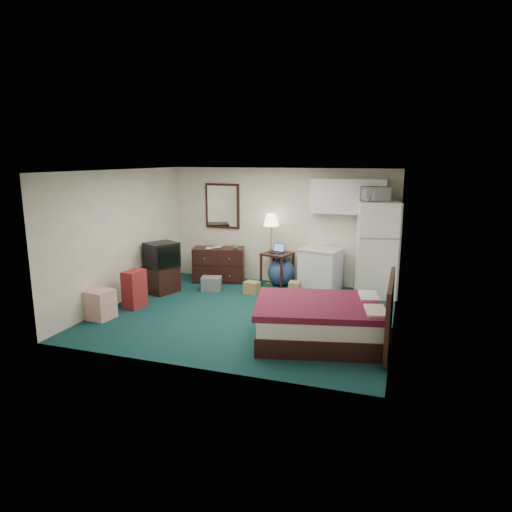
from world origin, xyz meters
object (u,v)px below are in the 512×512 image
(dresser, at_px, (219,264))
(floor_lamp, at_px, (271,249))
(desk, at_px, (277,269))
(tv_stand, at_px, (162,279))
(kitchen_counter, at_px, (320,270))
(bed, at_px, (321,322))
(suitcase, at_px, (134,289))
(fridge, at_px, (377,249))

(dresser, relative_size, floor_lamp, 0.72)
(dresser, xyz_separation_m, desk, (1.34, 0.07, -0.02))
(tv_stand, bearing_deg, dresser, 75.71)
(floor_lamp, height_order, desk, floor_lamp)
(tv_stand, bearing_deg, desk, 49.79)
(kitchen_counter, distance_m, bed, 2.78)
(suitcase, bearing_deg, bed, -2.56)
(bed, bearing_deg, fridge, 64.78)
(dresser, distance_m, fridge, 3.44)
(tv_stand, bearing_deg, fridge, 35.42)
(kitchen_counter, distance_m, suitcase, 3.76)
(kitchen_counter, relative_size, tv_stand, 1.47)
(desk, distance_m, kitchen_counter, 0.94)
(kitchen_counter, xyz_separation_m, fridge, (1.12, -0.03, 0.52))
(floor_lamp, xyz_separation_m, bed, (1.62, -2.81, -0.48))
(desk, relative_size, tv_stand, 1.24)
(suitcase, bearing_deg, floor_lamp, 55.59)
(dresser, bearing_deg, kitchen_counter, -14.22)
(bed, relative_size, tv_stand, 3.22)
(suitcase, bearing_deg, tv_stand, 97.02)
(floor_lamp, distance_m, fridge, 2.22)
(fridge, distance_m, tv_stand, 4.39)
(dresser, xyz_separation_m, tv_stand, (-0.78, -1.16, -0.12))
(desk, height_order, tv_stand, desk)
(dresser, height_order, suitcase, dresser)
(floor_lamp, bearing_deg, suitcase, -129.85)
(floor_lamp, height_order, tv_stand, floor_lamp)
(dresser, relative_size, suitcase, 1.61)
(bed, relative_size, suitcase, 2.68)
(floor_lamp, height_order, bed, floor_lamp)
(floor_lamp, bearing_deg, tv_stand, -146.62)
(floor_lamp, xyz_separation_m, desk, (0.16, -0.06, -0.42))
(tv_stand, relative_size, suitcase, 0.83)
(dresser, bearing_deg, fridge, -15.13)
(desk, height_order, fridge, fridge)
(desk, xyz_separation_m, kitchen_counter, (0.94, -0.02, 0.06))
(fridge, bearing_deg, bed, -112.95)
(dresser, bearing_deg, bed, -59.33)
(bed, distance_m, suitcase, 3.58)
(fridge, relative_size, suitcase, 2.72)
(kitchen_counter, bearing_deg, floor_lamp, -170.54)
(desk, height_order, suitcase, desk)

